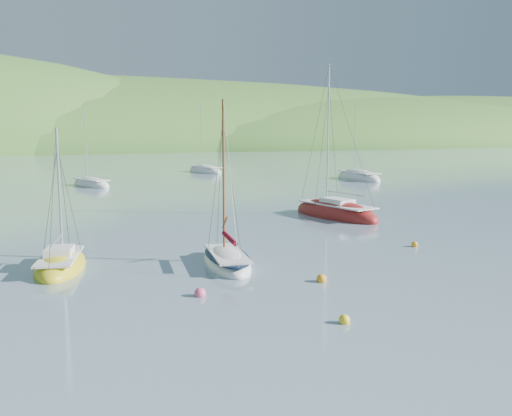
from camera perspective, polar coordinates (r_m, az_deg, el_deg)
name	(u,v)px	position (r m, az deg, el deg)	size (l,w,h in m)	color
ground	(299,299)	(23.64, 4.28, -9.06)	(700.00, 700.00, 0.00)	gray
shoreline_hills	(31,146)	(192.82, -21.61, 5.76)	(690.00, 135.00, 56.00)	#3B6D29
daysailer_white	(227,261)	(28.98, -2.92, -5.33)	(2.86, 6.03, 8.92)	white
sloop_red	(336,214)	(44.14, 7.97, -0.59)	(4.81, 8.94, 12.57)	maroon
sailboat_yellow	(61,266)	(29.79, -18.96, -5.46)	(3.47, 6.07, 7.59)	gold
distant_sloop_a	(91,185)	(67.87, -16.15, 2.26)	(4.89, 7.15, 9.65)	white
distant_sloop_b	(205,171)	(83.87, -5.11, 3.69)	(4.65, 7.94, 10.70)	white
distant_sloop_d	(358,178)	(73.93, 10.20, 2.96)	(3.25, 8.64, 12.21)	white
mooring_buoys	(260,279)	(26.08, 0.36, -7.09)	(18.92, 12.48, 0.48)	yellow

